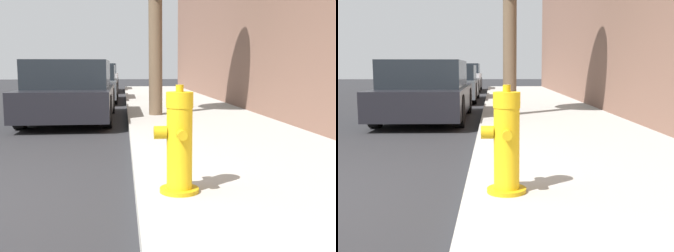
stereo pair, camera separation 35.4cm
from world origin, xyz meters
TOP-DOWN VIEW (x-y plane):
  - sidewalk_slab at (3.40, 0.00)m, footprint 2.97×40.00m
  - fire_hydrant at (2.28, -0.13)m, footprint 0.38×0.39m
  - parked_car_near at (0.65, 6.13)m, footprint 1.88×4.38m
  - parked_car_mid at (0.70, 11.44)m, footprint 1.87×4.14m
  - parked_car_far at (0.71, 17.63)m, footprint 1.72×4.15m

SIDE VIEW (x-z plane):
  - sidewalk_slab at x=3.40m, z-range 0.00..0.15m
  - fire_hydrant at x=2.28m, z-range 0.11..1.02m
  - parked_car_mid at x=0.70m, z-range -0.01..1.27m
  - parked_car_near at x=0.65m, z-range -0.02..1.34m
  - parked_car_far at x=0.71m, z-range -0.01..1.38m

